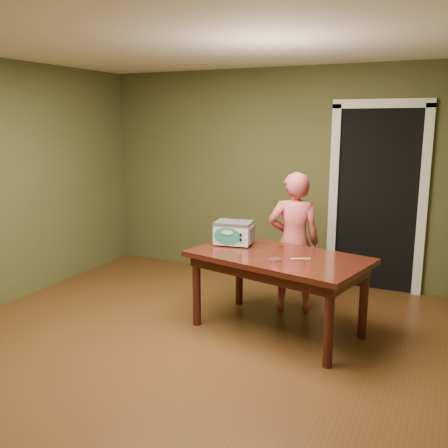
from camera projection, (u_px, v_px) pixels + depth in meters
name	position (u px, v px, depth m)	size (l,w,h in m)	color
floor	(172.00, 353.00, 4.30)	(5.00, 5.00, 0.00)	#563318
room_shell	(167.00, 154.00, 3.96)	(4.52, 5.02, 2.61)	#4B502A
doorway	(380.00, 197.00, 6.03)	(1.10, 0.66, 2.25)	black
dining_table	(278.00, 265.00, 4.62)	(1.76, 1.24, 0.75)	#33130B
toy_oven	(234.00, 232.00, 4.95)	(0.41, 0.31, 0.24)	#4C4F54
baking_pan	(275.00, 260.00, 4.39)	(0.10, 0.10, 0.02)	silver
spatula	(301.00, 259.00, 4.45)	(0.18, 0.03, 0.01)	#D1C15B
child	(294.00, 242.00, 5.16)	(0.53, 0.35, 1.46)	#C9535B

